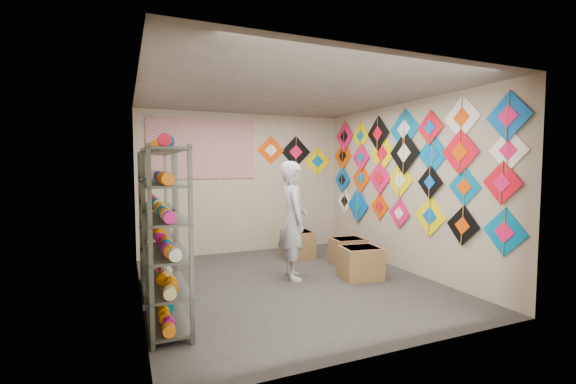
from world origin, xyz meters
name	(u,v)px	position (x,y,z in m)	size (l,w,h in m)	color
ground	(290,283)	(0.00, 0.00, 0.00)	(4.50, 4.50, 0.00)	#322F2B
room_walls	(290,169)	(0.00, 0.00, 1.64)	(4.50, 4.50, 4.50)	tan
shelf_rack_front	(166,237)	(-1.78, -0.85, 0.95)	(0.40, 1.10, 1.90)	#4C5147
shelf_rack_back	(156,221)	(-1.78, 0.45, 0.95)	(0.40, 1.10, 1.90)	#4C5147
string_spools	(160,220)	(-1.78, -0.20, 1.05)	(0.12, 2.36, 0.12)	#E21E99
kite_wall_display	(400,168)	(1.98, 0.05, 1.66)	(0.06, 4.33, 2.05)	#006CA4
back_wall_kites	(296,155)	(1.10, 2.24, 1.92)	(1.64, 0.02, 0.82)	#F64500
poster	(203,149)	(-0.80, 2.23, 2.00)	(2.00, 0.01, 1.10)	purple
shopkeeper	(293,220)	(0.14, 0.21, 0.88)	(0.53, 0.71, 1.76)	silver
carton_a	(360,263)	(1.07, -0.20, 0.24)	(0.57, 0.48, 0.48)	olive
carton_b	(348,251)	(1.34, 0.59, 0.22)	(0.55, 0.45, 0.45)	olive
carton_c	(298,244)	(0.76, 1.38, 0.25)	(0.51, 0.56, 0.49)	olive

